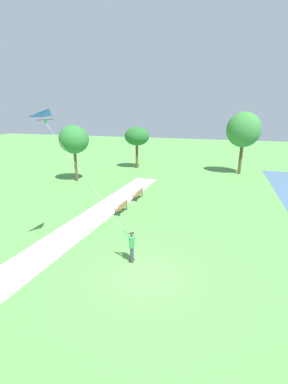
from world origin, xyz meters
The scene contains 9 objects.
ground_plane centered at (0.00, 0.00, 0.00)m, with size 120.00×120.00×0.00m, color #569947.
walkway_path centered at (-6.04, 2.00, 0.01)m, with size 2.40×32.00×0.02m, color #ADA393.
person_kite_flyer centered at (-1.07, 0.99, 1.05)m, with size 0.62×0.52×1.83m.
flying_kite centered at (-4.99, 0.68, 7.35)m, with size 3.94×1.30×5.93m.
park_bench_near_walkway centered at (-3.92, 7.34, 0.51)m, with size 0.56×1.53×0.88m.
park_bench_far_walkway centered at (-3.63, 10.83, 0.51)m, with size 0.56×1.53×0.88m.
tree_treeline_center centered at (-7.51, 23.11, 4.17)m, with size 3.23×2.68×5.42m.
tree_treeline_right centered at (5.55, 23.30, 5.28)m, with size 3.96×3.26×7.36m.
tree_lakeside_near centered at (-12.01, 14.94, 4.54)m, with size 3.22×2.90×6.07m.
Camera 1 is at (2.95, -11.01, 7.86)m, focal length 25.26 mm.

